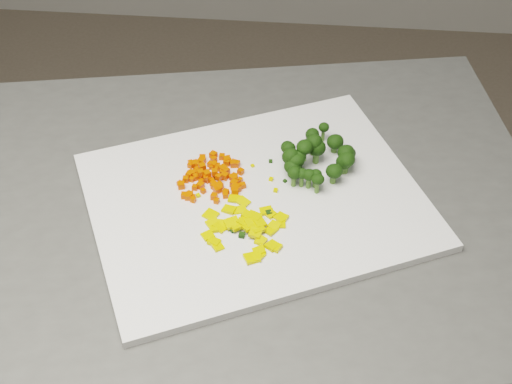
# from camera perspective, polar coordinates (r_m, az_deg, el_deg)

# --- Properties ---
(counter_block) EXTENTS (1.01, 0.80, 0.90)m
(counter_block) POSITION_cam_1_polar(r_m,az_deg,el_deg) (1.35, -2.27, -14.49)
(counter_block) COLOR #494947
(counter_block) RESTS_ON ground
(cutting_board) EXTENTS (0.55, 0.50, 0.01)m
(cutting_board) POSITION_cam_1_polar(r_m,az_deg,el_deg) (0.98, 0.00, -0.67)
(cutting_board) COLOR white
(cutting_board) RESTS_ON counter_block
(carrot_pile) EXTENTS (0.10, 0.10, 0.03)m
(carrot_pile) POSITION_cam_1_polar(r_m,az_deg,el_deg) (1.00, -3.73, 1.54)
(carrot_pile) COLOR #E83A02
(carrot_pile) RESTS_ON cutting_board
(pepper_pile) EXTENTS (0.11, 0.11, 0.02)m
(pepper_pile) POSITION_cam_1_polar(r_m,az_deg,el_deg) (0.93, -0.99, -2.57)
(pepper_pile) COLOR #D8B80B
(pepper_pile) RESTS_ON cutting_board
(broccoli_pile) EXTENTS (0.12, 0.12, 0.06)m
(broccoli_pile) POSITION_cam_1_polar(r_m,az_deg,el_deg) (1.01, 4.88, 3.36)
(broccoli_pile) COLOR black
(broccoli_pile) RESTS_ON cutting_board
(carrot_cube_0) EXTENTS (0.01, 0.01, 0.01)m
(carrot_cube_0) POSITION_cam_1_polar(r_m,az_deg,el_deg) (1.02, -2.35, 2.39)
(carrot_cube_0) COLOR #E83A02
(carrot_cube_0) RESTS_ON carrot_pile
(carrot_cube_1) EXTENTS (0.01, 0.01, 0.01)m
(carrot_cube_1) POSITION_cam_1_polar(r_m,az_deg,el_deg) (1.02, -3.65, 2.22)
(carrot_cube_1) COLOR #E83A02
(carrot_cube_1) RESTS_ON carrot_pile
(carrot_cube_2) EXTENTS (0.01, 0.01, 0.01)m
(carrot_cube_2) POSITION_cam_1_polar(r_m,az_deg,el_deg) (1.03, -4.30, 2.70)
(carrot_cube_2) COLOR #E83A02
(carrot_cube_2) RESTS_ON carrot_pile
(carrot_cube_3) EXTENTS (0.01, 0.01, 0.01)m
(carrot_cube_3) POSITION_cam_1_polar(r_m,az_deg,el_deg) (1.02, -3.09, 2.10)
(carrot_cube_3) COLOR #E83A02
(carrot_cube_3) RESTS_ON carrot_pile
(carrot_cube_4) EXTENTS (0.01, 0.01, 0.01)m
(carrot_cube_4) POSITION_cam_1_polar(r_m,az_deg,el_deg) (0.97, -3.37, -0.36)
(carrot_cube_4) COLOR #E83A02
(carrot_cube_4) RESTS_ON carrot_pile
(carrot_cube_5) EXTENTS (0.01, 0.01, 0.01)m
(carrot_cube_5) POSITION_cam_1_polar(r_m,az_deg,el_deg) (0.99, -6.00, 0.55)
(carrot_cube_5) COLOR #E83A02
(carrot_cube_5) RESTS_ON carrot_pile
(carrot_cube_6) EXTENTS (0.01, 0.01, 0.01)m
(carrot_cube_6) POSITION_cam_1_polar(r_m,az_deg,el_deg) (1.01, -5.37, 1.38)
(carrot_cube_6) COLOR #E83A02
(carrot_cube_6) RESTS_ON carrot_pile
(carrot_cube_7) EXTENTS (0.01, 0.01, 0.01)m
(carrot_cube_7) POSITION_cam_1_polar(r_m,az_deg,el_deg) (1.01, -5.13, 1.49)
(carrot_cube_7) COLOR #E83A02
(carrot_cube_7) RESTS_ON carrot_pile
(carrot_cube_8) EXTENTS (0.01, 0.01, 0.01)m
(carrot_cube_8) POSITION_cam_1_polar(r_m,az_deg,el_deg) (1.00, -4.40, 0.86)
(carrot_cube_8) COLOR #E83A02
(carrot_cube_8) RESTS_ON carrot_pile
(carrot_cube_9) EXTENTS (0.01, 0.01, 0.01)m
(carrot_cube_9) POSITION_cam_1_polar(r_m,az_deg,el_deg) (1.00, -5.64, 1.01)
(carrot_cube_9) COLOR #E83A02
(carrot_cube_9) RESTS_ON carrot_pile
(carrot_cube_10) EXTENTS (0.01, 0.01, 0.01)m
(carrot_cube_10) POSITION_cam_1_polar(r_m,az_deg,el_deg) (0.99, -1.06, 0.54)
(carrot_cube_10) COLOR #E83A02
(carrot_cube_10) RESTS_ON carrot_pile
(carrot_cube_11) EXTENTS (0.01, 0.01, 0.01)m
(carrot_cube_11) POSITION_cam_1_polar(r_m,az_deg,el_deg) (1.03, -4.73, 2.32)
(carrot_cube_11) COLOR #E83A02
(carrot_cube_11) RESTS_ON carrot_pile
(carrot_cube_12) EXTENTS (0.01, 0.01, 0.01)m
(carrot_cube_12) POSITION_cam_1_polar(r_m,az_deg,el_deg) (1.00, -5.15, 1.01)
(carrot_cube_12) COLOR #E83A02
(carrot_cube_12) RESTS_ON carrot_pile
(carrot_cube_13) EXTENTS (0.01, 0.01, 0.01)m
(carrot_cube_13) POSITION_cam_1_polar(r_m,az_deg,el_deg) (1.01, -4.33, 2.03)
(carrot_cube_13) COLOR #E83A02
(carrot_cube_13) RESTS_ON carrot_pile
(carrot_cube_14) EXTENTS (0.01, 0.01, 0.01)m
(carrot_cube_14) POSITION_cam_1_polar(r_m,az_deg,el_deg) (0.98, -3.13, 0.16)
(carrot_cube_14) COLOR #E83A02
(carrot_cube_14) RESTS_ON carrot_pile
(carrot_cube_15) EXTENTS (0.01, 0.01, 0.01)m
(carrot_cube_15) POSITION_cam_1_polar(r_m,az_deg,el_deg) (0.99, -1.76, 0.66)
(carrot_cube_15) COLOR #E83A02
(carrot_cube_15) RESTS_ON carrot_pile
(carrot_cube_16) EXTENTS (0.01, 0.01, 0.01)m
(carrot_cube_16) POSITION_cam_1_polar(r_m,az_deg,el_deg) (1.04, -2.73, 2.84)
(carrot_cube_16) COLOR #E83A02
(carrot_cube_16) RESTS_ON carrot_pile
(carrot_cube_17) EXTENTS (0.01, 0.01, 0.01)m
(carrot_cube_17) POSITION_cam_1_polar(r_m,az_deg,el_deg) (1.03, -4.82, 2.25)
(carrot_cube_17) COLOR #E83A02
(carrot_cube_17) RESTS_ON carrot_pile
(carrot_cube_18) EXTENTS (0.01, 0.01, 0.01)m
(carrot_cube_18) POSITION_cam_1_polar(r_m,az_deg,el_deg) (0.98, -5.32, -0.24)
(carrot_cube_18) COLOR #E83A02
(carrot_cube_18) RESTS_ON carrot_pile
(carrot_cube_19) EXTENTS (0.01, 0.01, 0.01)m
(carrot_cube_19) POSITION_cam_1_polar(r_m,az_deg,el_deg) (1.00, -4.04, 1.14)
(carrot_cube_19) COLOR #E83A02
(carrot_cube_19) RESTS_ON carrot_pile
(carrot_cube_20) EXTENTS (0.01, 0.01, 0.01)m
(carrot_cube_20) POSITION_cam_1_polar(r_m,az_deg,el_deg) (1.04, -3.43, 2.97)
(carrot_cube_20) COLOR #E83A02
(carrot_cube_20) RESTS_ON carrot_pile
(carrot_cube_21) EXTENTS (0.01, 0.01, 0.01)m
(carrot_cube_21) POSITION_cam_1_polar(r_m,az_deg,el_deg) (0.98, -5.39, -0.21)
(carrot_cube_21) COLOR #E83A02
(carrot_cube_21) RESTS_ON carrot_pile
(carrot_cube_22) EXTENTS (0.01, 0.01, 0.01)m
(carrot_cube_22) POSITION_cam_1_polar(r_m,az_deg,el_deg) (1.00, -4.43, 1.45)
(carrot_cube_22) COLOR #E83A02
(carrot_cube_22) RESTS_ON carrot_pile
(carrot_cube_23) EXTENTS (0.01, 0.01, 0.01)m
(carrot_cube_23) POSITION_cam_1_polar(r_m,az_deg,el_deg) (1.02, -4.85, 2.24)
(carrot_cube_23) COLOR #E83A02
(carrot_cube_23) RESTS_ON carrot_pile
(carrot_cube_24) EXTENTS (0.01, 0.01, 0.01)m
(carrot_cube_24) POSITION_cam_1_polar(r_m,az_deg,el_deg) (0.97, -3.17, -0.71)
(carrot_cube_24) COLOR #E83A02
(carrot_cube_24) RESTS_ON carrot_pile
(carrot_cube_25) EXTENTS (0.01, 0.01, 0.01)m
(carrot_cube_25) POSITION_cam_1_polar(r_m,az_deg,el_deg) (1.03, -2.40, 2.58)
(carrot_cube_25) COLOR #E83A02
(carrot_cube_25) RESTS_ON carrot_pile
(carrot_cube_26) EXTENTS (0.01, 0.01, 0.01)m
(carrot_cube_26) POSITION_cam_1_polar(r_m,az_deg,el_deg) (0.99, -2.95, 0.52)
(carrot_cube_26) COLOR #E83A02
(carrot_cube_26) RESTS_ON carrot_pile
(carrot_cube_27) EXTENTS (0.01, 0.01, 0.01)m
(carrot_cube_27) POSITION_cam_1_polar(r_m,az_deg,el_deg) (1.00, -1.28, 0.98)
(carrot_cube_27) COLOR #E83A02
(carrot_cube_27) RESTS_ON carrot_pile
(carrot_cube_28) EXTENTS (0.01, 0.01, 0.01)m
(carrot_cube_28) POSITION_cam_1_polar(r_m,az_deg,el_deg) (1.02, -5.25, 2.15)
(carrot_cube_28) COLOR #E83A02
(carrot_cube_28) RESTS_ON carrot_pile
(carrot_cube_29) EXTENTS (0.01, 0.01, 0.01)m
(carrot_cube_29) POSITION_cam_1_polar(r_m,az_deg,el_deg) (1.01, -2.67, 1.86)
(carrot_cube_29) COLOR #E83A02
(carrot_cube_29) RESTS_ON carrot_pile
(carrot_cube_30) EXTENTS (0.01, 0.01, 0.01)m
(carrot_cube_30) POSITION_cam_1_polar(r_m,az_deg,el_deg) (1.00, -3.57, 0.94)
(carrot_cube_30) COLOR #E83A02
(carrot_cube_30) RESTS_ON carrot_pile
(carrot_cube_31) EXTENTS (0.01, 0.01, 0.01)m
(carrot_cube_31) POSITION_cam_1_polar(r_m,az_deg,el_deg) (1.00, -6.10, 0.67)
(carrot_cube_31) COLOR #E83A02
(carrot_cube_31) RESTS_ON carrot_pile
(carrot_cube_32) EXTENTS (0.01, 0.01, 0.01)m
(carrot_cube_32) POSITION_cam_1_polar(r_m,az_deg,el_deg) (0.99, -4.47, 0.51)
(carrot_cube_32) COLOR #E83A02
(carrot_cube_32) RESTS_ON carrot_pile
(carrot_cube_33) EXTENTS (0.01, 0.01, 0.01)m
(carrot_cube_33) POSITION_cam_1_polar(r_m,az_deg,el_deg) (1.01, -4.82, 1.60)
(carrot_cube_33) COLOR #E83A02
(carrot_cube_33) RESTS_ON carrot_pile
(carrot_cube_34) EXTENTS (0.01, 0.01, 0.01)m
(carrot_cube_34) POSITION_cam_1_polar(r_m,az_deg,el_deg) (1.00, -3.94, 1.44)
(carrot_cube_34) COLOR #E83A02
(carrot_cube_34) RESTS_ON carrot_pile
(carrot_cube_35) EXTENTS (0.01, 0.01, 0.01)m
(carrot_cube_35) POSITION_cam_1_polar(r_m,az_deg,el_deg) (1.00, -1.73, 1.28)
(carrot_cube_35) COLOR #E83A02
(carrot_cube_35) RESTS_ON carrot_pile
(carrot_cube_36) EXTENTS (0.01, 0.01, 0.01)m
(carrot_cube_36) POSITION_cam_1_polar(r_m,az_deg,el_deg) (0.98, -5.15, -0.39)
(carrot_cube_36) COLOR #E83A02
(carrot_cube_36) RESTS_ON carrot_pile
(carrot_cube_37) EXTENTS (0.01, 0.01, 0.01)m
(carrot_cube_37) POSITION_cam_1_polar(r_m,az_deg,el_deg) (0.98, -5.47, -0.38)
(carrot_cube_37) COLOR #E83A02
(carrot_cube_37) RESTS_ON carrot_pile
(carrot_cube_38) EXTENTS (0.01, 0.01, 0.01)m
(carrot_cube_38) POSITION_cam_1_polar(r_m,az_deg,el_deg) (0.98, -2.44, -0.00)
(carrot_cube_38) COLOR #E83A02
(carrot_cube_38) RESTS_ON carrot_pile
(carrot_cube_39) EXTENTS (0.01, 0.01, 0.01)m
(carrot_cube_39) POSITION_cam_1_polar(r_m,az_deg,el_deg) (0.99, -2.96, 0.33)
(carrot_cube_39) COLOR #E83A02
(carrot_cube_39) RESTS_ON carrot_pile
(carrot_cube_40) EXTENTS (0.01, 0.01, 0.01)m
(carrot_cube_40) POSITION_cam_1_polar(r_m,az_deg,el_deg) (0.98, -4.25, 0.09)
(carrot_cube_40) COLOR #E83A02
(carrot_cube_40) RESTS_ON carrot_pile
(carrot_cube_41) EXTENTS (0.01, 0.01, 0.01)m
(carrot_cube_41) POSITION_cam_1_polar(r_m,az_deg,el_deg) (1.00, -3.90, 1.02)
(carrot_cube_41) COLOR #E83A02
(carrot_cube_41) RESTS_ON carrot_pile
(carrot_cube_42) EXTENTS (0.01, 0.01, 0.01)m
(carrot_cube_42) POSITION_cam_1_polar(r_m,az_deg,el_deg) (1.01, -2.66, 1.58)
(carrot_cube_42) COLOR #E83A02
(carrot_cube_42) RESTS_ON carrot_pile
(carrot_cube_43) EXTENTS (0.01, 0.01, 0.01)m
(carrot_cube_43) POSITION_cam_1_polar(r_m,az_deg,el_deg) (1.01, -2.46, 1.68)
(carrot_cube_43) COLOR #E83A02
(carrot_cube_43) RESTS_ON carrot_pile
(carrot_cube_44) EXTENTS (0.01, 0.01, 0.01)m
(carrot_cube_44) POSITION_cam_1_polar(r_m,az_deg,el_deg) (1.02, -3.11, 1.88)
(carrot_cube_44) COLOR #E83A02
(carrot_cube_44) RESTS_ON carrot_pile
(carrot_cube_45) EXTENTS (0.01, 0.01, 0.01)m
(carrot_cube_45) POSITION_cam_1_polar(r_m,az_deg,el_deg) (0.98, -1.52, 0.29)
(carrot_cube_45) COLOR #E83A02
(carrot_cube_45) RESTS_ON carrot_pile
(carrot_cube_46) EXTENTS (0.01, 0.01, 0.01)m
(carrot_cube_46) POSITION_cam_1_polar(r_m,az_deg,el_deg) (0.98, -2.39, -0.02)
(carrot_cube_46) COLOR #E83A02
(carrot_cube_46) RESTS_ON carrot_pile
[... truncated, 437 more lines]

